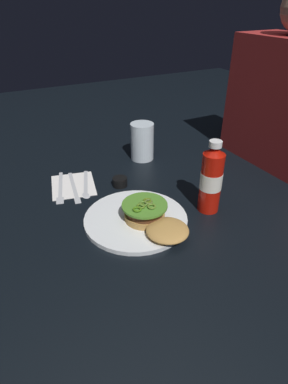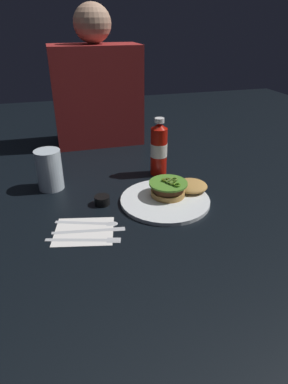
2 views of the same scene
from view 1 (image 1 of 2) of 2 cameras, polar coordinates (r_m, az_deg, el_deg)
ground_plane at (r=0.97m, az=-0.24°, el=-1.43°), size 3.00×3.00×0.00m
dinner_plate at (r=0.88m, az=-1.48°, el=-4.81°), size 0.28×0.28×0.01m
burger_sandwich at (r=0.84m, az=1.54°, el=-4.61°), size 0.20×0.13×0.05m
ketchup_bottle at (r=0.90m, az=11.81°, el=2.17°), size 0.06×0.06×0.21m
water_glass at (r=1.19m, az=-0.34°, el=8.94°), size 0.09×0.09×0.14m
condiment_cup at (r=1.03m, az=-4.30°, el=1.81°), size 0.05×0.05×0.03m
napkin at (r=1.06m, az=-12.44°, el=1.22°), size 0.18×0.17×0.00m
fork_utensil at (r=1.05m, az=-14.62°, el=0.55°), size 0.19×0.07×0.00m
butter_knife at (r=1.04m, az=-12.27°, el=0.70°), size 0.20×0.05×0.00m
spoon_utensil at (r=1.04m, az=-10.31°, el=0.90°), size 0.17×0.07×0.00m
diner_person at (r=1.23m, az=24.07°, el=15.46°), size 0.38×0.20×0.57m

